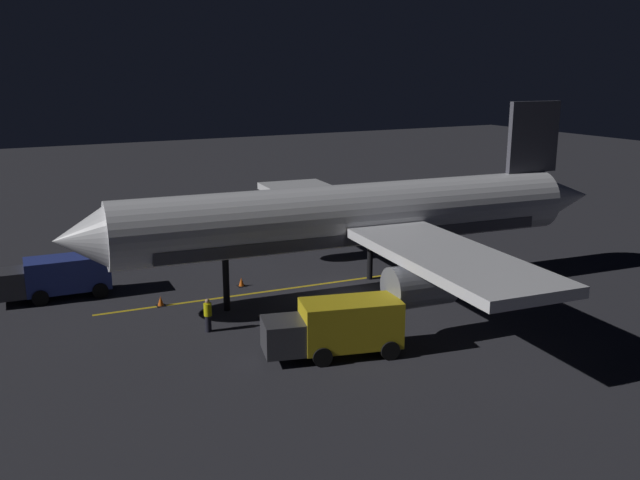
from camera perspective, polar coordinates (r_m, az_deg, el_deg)
name	(u,v)px	position (r m, az deg, el deg)	size (l,w,h in m)	color
ground_plane	(350,295)	(40.51, 2.51, -4.62)	(180.00, 180.00, 0.20)	#29292F
apron_guide_stripe	(270,291)	(40.98, -4.19, -4.27)	(0.24, 20.32, 0.01)	gold
airliner	(360,218)	(39.49, 3.32, 1.84)	(29.83, 33.52, 10.93)	white
baggage_truck	(57,277)	(42.14, -21.11, -2.92)	(2.55, 6.51, 2.38)	navy
catering_truck	(339,328)	(31.64, 1.56, -7.35)	(3.59, 6.64, 2.62)	gold
ground_crew_worker	(208,315)	(34.99, -9.33, -6.18)	(0.40, 0.40, 1.74)	black
traffic_cone_near_left	(376,332)	(34.23, 4.71, -7.65)	(0.50, 0.50, 0.55)	#EA590F
traffic_cone_near_right	(241,282)	(41.97, -6.57, -3.52)	(0.50, 0.50, 0.55)	#EA590F
traffic_cone_under_wing	(161,302)	(39.37, -13.15, -5.02)	(0.50, 0.50, 0.55)	#EA590F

